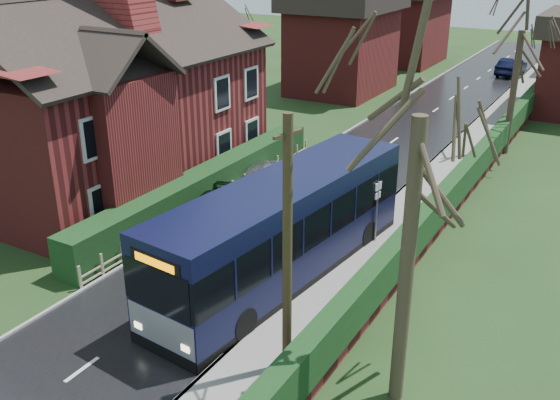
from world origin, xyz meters
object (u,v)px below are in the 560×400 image
Objects in this scene: bus_stop_sign at (377,203)px; car_green at (210,213)px; brick_house at (111,94)px; telegraph_pole at (287,251)px; bus at (283,230)px; car_silver at (259,177)px.

car_green is at bearing -153.06° from bus_stop_sign.
brick_house is 2.04× the size of telegraph_pole.
brick_house is 11.81m from bus.
bus is 8.21m from car_silver.
car_silver is at bearing 133.63° from bus.
car_silver is at bearing 25.47° from brick_house.
car_green is 1.66× the size of bus_stop_sign.
telegraph_pole is at bearing -74.39° from bus_stop_sign.
brick_house is 4.04× the size of car_silver.
telegraph_pole is (7.14, -6.38, 3.00)m from car_green.
bus_stop_sign is at bearing 71.31° from bus.
bus_stop_sign is 8.56m from telegraph_pole.
car_silver is at bearing 79.18° from car_green.
car_silver is 0.51× the size of telegraph_pole.
bus is 1.65× the size of telegraph_pole.
car_silver is (5.98, 2.85, -3.76)m from brick_house.
brick_house is at bearing 164.19° from telegraph_pole.
brick_house is 1.24× the size of bus.
brick_house is 7.61m from car_silver.
telegraph_pole is (0.80, -8.30, 1.94)m from bus_stop_sign.
bus_stop_sign is at bearing 0.70° from car_green.
telegraph_pole is at bearing -57.47° from car_silver.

